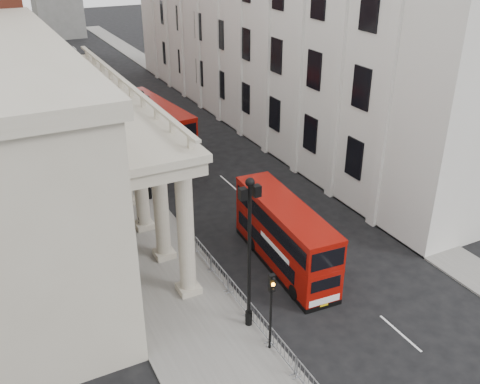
{
  "coord_description": "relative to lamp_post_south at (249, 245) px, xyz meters",
  "views": [
    {
      "loc": [
        -10.84,
        -15.09,
        18.51
      ],
      "look_at": [
        3.0,
        12.05,
        3.35
      ],
      "focal_mm": 40.0,
      "sensor_mm": 36.0,
      "label": 1
    }
  ],
  "objects": [
    {
      "name": "pedestrian_a",
      "position": [
        -1.87,
        11.89,
        -3.97
      ],
      "size": [
        0.66,
        0.5,
        1.64
      ],
      "primitive_type": "imported",
      "rotation": [
        0.0,
        0.0,
        0.2
      ],
      "color": "black",
      "rests_on": "sidewalk_west"
    },
    {
      "name": "traffic_light",
      "position": [
        0.1,
        -2.02,
        -1.8
      ],
      "size": [
        0.28,
        0.33,
        4.3
      ],
      "color": "black",
      "rests_on": "sidewalk_west"
    },
    {
      "name": "lamp_post_mid",
      "position": [
        0.0,
        16.0,
        0.0
      ],
      "size": [
        1.05,
        0.44,
        8.32
      ],
      "color": "black",
      "rests_on": "sidewalk_west"
    },
    {
      "name": "pedestrian_b",
      "position": [
        -4.37,
        12.14,
        -4.02
      ],
      "size": [
        0.88,
        0.76,
        1.54
      ],
      "primitive_type": "imported",
      "rotation": [
        0.0,
        0.0,
        3.42
      ],
      "color": "black",
      "rests_on": "sidewalk_west"
    },
    {
      "name": "bus_far",
      "position": [
        3.54,
        24.41,
        -2.42
      ],
      "size": [
        3.75,
        11.24,
        4.76
      ],
      "rotation": [
        0.0,
        0.0,
        0.1
      ],
      "color": "maroon",
      "rests_on": "ground"
    },
    {
      "name": "lamp_post_south",
      "position": [
        0.0,
        0.0,
        0.0
      ],
      "size": [
        1.05,
        0.44,
        8.32
      ],
      "color": "black",
      "rests_on": "sidewalk_west"
    },
    {
      "name": "pedestrian_c",
      "position": [
        -1.23,
        18.32,
        -3.83
      ],
      "size": [
        0.99,
        0.69,
        1.93
      ],
      "primitive_type": "imported",
      "rotation": [
        0.0,
        0.0,
        6.2
      ],
      "color": "black",
      "rests_on": "sidewalk_west"
    },
    {
      "name": "sidewalk_west",
      "position": [
        -2.4,
        26.0,
        -4.85
      ],
      "size": [
        6.0,
        140.0,
        0.12
      ],
      "primitive_type": "cube",
      "color": "slate",
      "rests_on": "ground"
    },
    {
      "name": "crowd_barriers",
      "position": [
        0.25,
        -1.77,
        -4.24
      ],
      "size": [
        0.5,
        18.75,
        1.1
      ],
      "color": "gray",
      "rests_on": "sidewalk_west"
    },
    {
      "name": "lamp_post_north",
      "position": [
        0.0,
        32.0,
        0.0
      ],
      "size": [
        1.05,
        0.44,
        8.32
      ],
      "color": "black",
      "rests_on": "sidewalk_west"
    },
    {
      "name": "sidewalk_east",
      "position": [
        14.1,
        26.0,
        -4.85
      ],
      "size": [
        3.0,
        140.0,
        0.12
      ],
      "primitive_type": "cube",
      "color": "slate",
      "rests_on": "ground"
    },
    {
      "name": "kerb",
      "position": [
        0.55,
        26.0,
        -4.84
      ],
      "size": [
        0.2,
        140.0,
        0.14
      ],
      "primitive_type": "cube",
      "color": "slate",
      "rests_on": "ground"
    },
    {
      "name": "ground",
      "position": [
        0.6,
        -4.0,
        -4.91
      ],
      "size": [
        260.0,
        260.0,
        0.0
      ],
      "primitive_type": "plane",
      "color": "black",
      "rests_on": "ground"
    },
    {
      "name": "bus_near",
      "position": [
        4.53,
        4.01,
        -2.78
      ],
      "size": [
        2.88,
        9.57,
        4.08
      ],
      "rotation": [
        0.0,
        0.0,
        -0.06
      ],
      "color": "maroon",
      "rests_on": "ground"
    }
  ]
}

